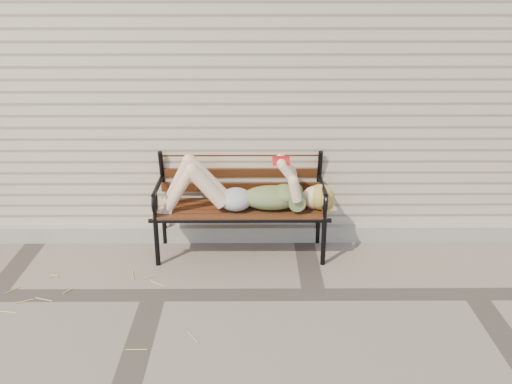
{
  "coord_description": "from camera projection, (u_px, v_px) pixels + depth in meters",
  "views": [
    {
      "loc": [
        0.77,
        -3.86,
        2.33
      ],
      "look_at": [
        0.8,
        0.62,
        0.62
      ],
      "focal_mm": 40.0,
      "sensor_mm": 36.0,
      "label": 1
    }
  ],
  "objects": [
    {
      "name": "ground",
      "position": [
        154.0,
        295.0,
        4.43
      ],
      "size": [
        80.0,
        80.0,
        0.0
      ],
      "primitive_type": "plane",
      "color": "#77675C",
      "rests_on": "ground"
    },
    {
      "name": "house_wall",
      "position": [
        187.0,
        51.0,
        6.71
      ],
      "size": [
        8.0,
        4.0,
        3.0
      ],
      "primitive_type": "cube",
      "color": "beige",
      "rests_on": "ground"
    },
    {
      "name": "foundation_strip",
      "position": [
        170.0,
        234.0,
        5.31
      ],
      "size": [
        8.0,
        0.1,
        0.15
      ],
      "primitive_type": "cube",
      "color": "#A9A599",
      "rests_on": "ground"
    },
    {
      "name": "reading_woman",
      "position": [
        242.0,
        190.0,
        4.86
      ],
      "size": [
        1.52,
        0.34,
        0.48
      ],
      "color": "#0B3D4F",
      "rests_on": "ground"
    },
    {
      "name": "garden_bench",
      "position": [
        241.0,
        188.0,
        4.99
      ],
      "size": [
        1.61,
        0.64,
        1.04
      ],
      "color": "black",
      "rests_on": "ground"
    }
  ]
}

